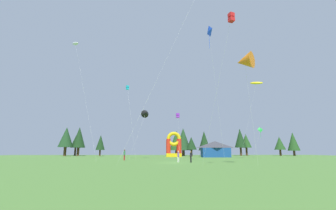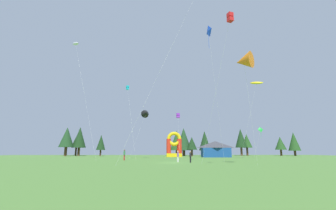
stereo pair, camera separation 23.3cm
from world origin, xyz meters
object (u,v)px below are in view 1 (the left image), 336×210
(kite_yellow_parafoil, at_px, (256,83))
(person_left_edge, at_px, (191,156))
(kite_red_box, at_px, (231,18))
(inflatable_blue_arch, at_px, (174,147))
(kite_blue_diamond, at_px, (209,33))
(festival_tent, at_px, (215,149))
(person_far_side, at_px, (178,155))
(kite_orange_delta, at_px, (245,61))
(person_near_camera, at_px, (124,154))
(kite_black_delta, at_px, (146,113))
(kite_green_diamond, at_px, (260,130))
(kite_white_parafoil, at_px, (75,44))
(kite_cyan_box, at_px, (128,88))
(kite_purple_box, at_px, (178,116))

(kite_yellow_parafoil, height_order, person_left_edge, kite_yellow_parafoil)
(kite_red_box, distance_m, inflatable_blue_arch, 44.15)
(kite_blue_diamond, xyz_separation_m, inflatable_blue_arch, (-2.99, 34.73, -15.17))
(kite_blue_diamond, distance_m, festival_tent, 35.64)
(person_far_side, bearing_deg, kite_red_box, -87.90)
(kite_orange_delta, bearing_deg, person_far_side, 131.75)
(kite_blue_diamond, bearing_deg, person_far_side, 124.76)
(person_near_camera, bearing_deg, kite_black_delta, -2.44)
(kite_orange_delta, bearing_deg, kite_green_diamond, 63.90)
(kite_red_box, distance_m, person_near_camera, 28.05)
(kite_green_diamond, relative_size, kite_yellow_parafoil, 0.43)
(kite_black_delta, xyz_separation_m, kite_orange_delta, (13.59, -23.43, 2.73))
(kite_green_diamond, bearing_deg, person_far_side, -138.29)
(inflatable_blue_arch, bearing_deg, kite_yellow_parafoil, -48.22)
(kite_green_diamond, xyz_separation_m, kite_white_parafoil, (-41.76, -7.90, 17.41))
(kite_cyan_box, xyz_separation_m, festival_tent, (21.54, 11.79, -13.02))
(kite_purple_box, height_order, festival_tent, kite_purple_box)
(kite_cyan_box, relative_size, kite_red_box, 0.98)
(festival_tent, bearing_deg, kite_blue_diamond, -103.88)
(kite_black_delta, height_order, kite_red_box, kite_red_box)
(kite_green_diamond, relative_size, person_left_edge, 4.42)
(kite_white_parafoil, height_order, kite_orange_delta, kite_white_parafoil)
(person_left_edge, relative_size, inflatable_blue_arch, 0.23)
(kite_green_diamond, bearing_deg, kite_yellow_parafoil, -114.23)
(kite_yellow_parafoil, xyz_separation_m, person_far_side, (-17.36, -10.70, -14.59))
(kite_blue_diamond, height_order, kite_black_delta, kite_blue_diamond)
(kite_red_box, xyz_separation_m, kite_yellow_parafoil, (12.63, 23.74, 0.17))
(person_near_camera, bearing_deg, person_left_edge, -108.21)
(person_near_camera, bearing_deg, person_far_side, -108.76)
(kite_purple_box, bearing_deg, kite_white_parafoil, -145.01)
(kite_cyan_box, xyz_separation_m, person_near_camera, (0.91, -6.77, -13.96))
(kite_blue_diamond, bearing_deg, kite_yellow_parafoil, 50.69)
(kite_blue_diamond, bearing_deg, inflatable_blue_arch, 94.92)
(person_far_side, bearing_deg, person_left_edge, -51.21)
(kite_blue_diamond, relative_size, person_near_camera, 9.87)
(kite_red_box, bearing_deg, festival_tent, 79.83)
(kite_white_parafoil, distance_m, kite_yellow_parafoil, 39.07)
(kite_green_diamond, xyz_separation_m, inflatable_blue_arch, (-19.98, 10.39, -3.84))
(festival_tent, bearing_deg, kite_black_delta, -149.26)
(kite_purple_box, xyz_separation_m, kite_yellow_parafoil, (15.37, -16.02, 4.52))
(kite_white_parafoil, height_order, festival_tent, kite_white_parafoil)
(kite_blue_diamond, relative_size, kite_cyan_box, 1.19)
(kite_yellow_parafoil, distance_m, person_near_camera, 30.34)
(kite_black_delta, height_order, kite_purple_box, kite_purple_box)
(kite_yellow_parafoil, distance_m, inflatable_blue_arch, 27.81)
(kite_red_box, xyz_separation_m, inflatable_blue_arch, (-3.77, 42.09, -12.77))
(person_far_side, bearing_deg, kite_blue_diamond, -73.07)
(kite_red_box, distance_m, person_far_side, 20.00)
(kite_purple_box, distance_m, person_far_side, 28.62)
(kite_blue_diamond, xyz_separation_m, kite_black_delta, (-9.92, 20.57, -8.08))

